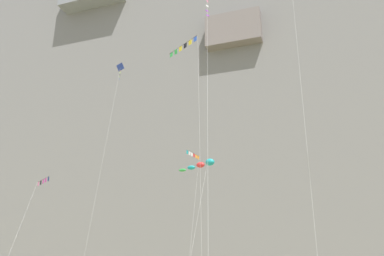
{
  "coord_description": "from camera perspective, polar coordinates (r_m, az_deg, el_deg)",
  "views": [
    {
      "loc": [
        11.09,
        -0.65,
        2.5
      ],
      "look_at": [
        1.82,
        26.8,
        12.36
      ],
      "focal_mm": 35.05,
      "sensor_mm": 36.0,
      "label": 1
    }
  ],
  "objects": [
    {
      "name": "kite_banner_front_field",
      "position": [
        34.94,
        -1.17,
        10.56
      ],
      "size": [
        4.09,
        2.77,
        21.17
      ],
      "color": "black",
      "rests_on": "ground"
    },
    {
      "name": "cliff_face",
      "position": [
        78.36,
        8.34,
        9.93
      ],
      "size": [
        180.0,
        27.47,
        79.73
      ],
      "color": "slate",
      "rests_on": "ground"
    },
    {
      "name": "kite_windsock_low_right",
      "position": [
        30.12,
        1.42,
        -5.64
      ],
      "size": [
        3.58,
        3.79,
        9.76
      ],
      "color": "teal",
      "rests_on": "ground"
    },
    {
      "name": "kite_banner_mid_right",
      "position": [
        42.38,
        0.14,
        -5.22
      ],
      "size": [
        0.69,
        4.57,
        13.56
      ],
      "color": "black",
      "rests_on": "ground"
    },
    {
      "name": "kite_diamond_low_center",
      "position": [
        47.0,
        -11.29,
        6.72
      ],
      "size": [
        1.0,
        4.24,
        25.49
      ],
      "color": "navy",
      "rests_on": "ground"
    },
    {
      "name": "kite_banner_far_right",
      "position": [
        38.01,
        -22.12,
        -8.46
      ],
      "size": [
        3.24,
        4.93,
        9.31
      ],
      "color": "black",
      "rests_on": "ground"
    }
  ]
}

